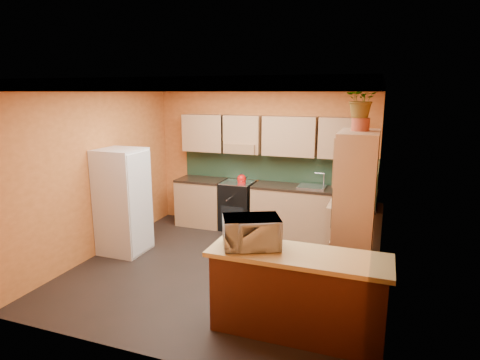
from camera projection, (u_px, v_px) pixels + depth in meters
name	position (u px, v px, depth m)	size (l,w,h in m)	color
room_shell	(228.00, 126.00, 5.75)	(4.24, 4.24, 2.72)	black
base_cabinets_back	(269.00, 209.00, 7.43)	(3.65, 0.60, 0.88)	tan
countertop_back	(270.00, 185.00, 7.34)	(3.65, 0.62, 0.04)	black
stove	(238.00, 205.00, 7.64)	(0.58, 0.58, 0.91)	black
kettle	(242.00, 178.00, 7.44)	(0.17, 0.17, 0.18)	red
sink	(312.00, 187.00, 7.07)	(0.48, 0.40, 0.03)	silver
base_cabinets_right	(354.00, 233.00, 6.20)	(0.60, 0.80, 0.88)	tan
countertop_right	(355.00, 204.00, 6.10)	(0.62, 0.80, 0.04)	black
fridge	(123.00, 201.00, 6.45)	(0.68, 0.66, 1.70)	silver
pantry	(355.00, 213.00, 5.17)	(0.48, 0.90, 2.10)	tan
fern_pot	(360.00, 124.00, 4.98)	(0.22, 0.22, 0.16)	#933A23
fern	(362.00, 98.00, 4.91)	(0.43, 0.37, 0.47)	tan
breakfast_bar	(297.00, 296.00, 4.29)	(1.80, 0.55, 0.88)	#481C10
bar_top	(298.00, 255.00, 4.19)	(1.90, 0.65, 0.05)	tan
microwave	(251.00, 232.00, 4.32)	(0.61, 0.41, 0.34)	silver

